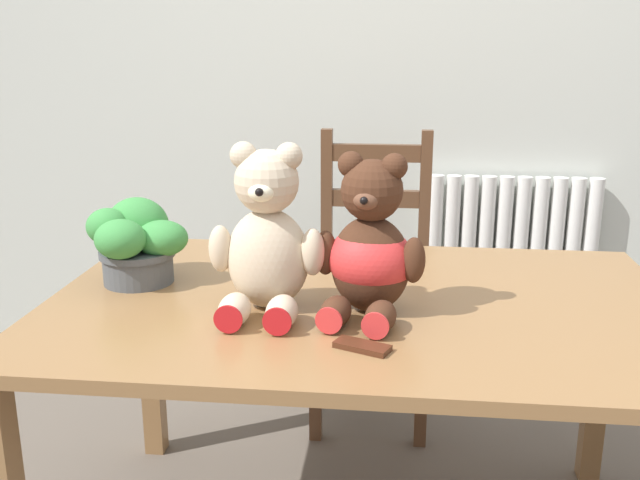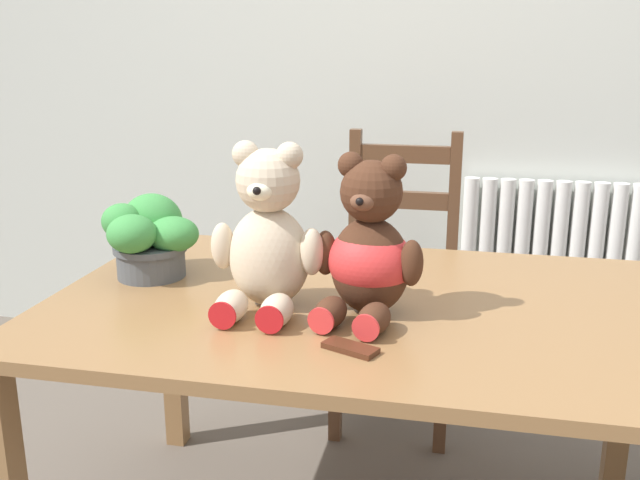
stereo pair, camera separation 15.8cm
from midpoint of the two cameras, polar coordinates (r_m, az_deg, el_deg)
wall_back at (r=2.90m, az=9.53°, el=15.36°), size 8.00×0.04×2.60m
radiator at (r=3.00m, az=19.06°, el=-3.56°), size 0.69×0.10×0.79m
dining_table at (r=1.71m, az=6.14°, el=-7.47°), size 1.47×0.95×0.71m
wooden_chair_behind at (r=2.50m, az=8.05°, el=-3.75°), size 0.39×0.39×1.01m
teddy_bear_left at (r=1.59m, az=-1.41°, el=0.11°), size 0.26×0.26×0.38m
teddy_bear_right at (r=1.56m, az=6.84°, el=-1.00°), size 0.25×0.28×0.36m
potted_plant at (r=1.86m, az=-11.16°, el=0.26°), size 0.25×0.24×0.21m
chocolate_bar at (r=1.42m, az=5.67°, el=-8.66°), size 0.12×0.08×0.01m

